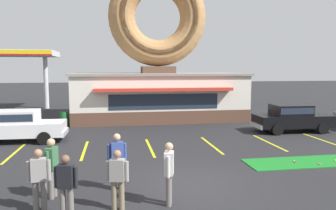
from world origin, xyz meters
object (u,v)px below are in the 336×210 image
object	(u,v)px
pedestrian_clipboard_woman	(118,177)
pedestrian_hooded_kid	(169,170)
pedestrian_beanie_man	(39,177)
trash_bin	(64,119)
pedestrian_leather_jacket_man	(117,158)
golf_ball	(294,161)
pedestrian_blue_sweater_man	(52,165)
pedestrian_crossing_woman	(66,184)
car_white	(18,125)
car_black	(292,117)

from	to	relation	value
pedestrian_clipboard_woman	pedestrian_hooded_kid	bearing A→B (deg)	3.69
pedestrian_clipboard_woman	pedestrian_beanie_man	distance (m)	2.02
pedestrian_beanie_man	trash_bin	xyz separation A→B (m)	(-1.18, 12.78, -0.41)
pedestrian_hooded_kid	pedestrian_leather_jacket_man	xyz separation A→B (m)	(-1.37, 1.38, 0.01)
golf_ball	pedestrian_clipboard_woman	bearing A→B (deg)	-154.67
pedestrian_blue_sweater_man	trash_bin	world-z (taller)	pedestrian_blue_sweater_man
pedestrian_beanie_man	golf_ball	bearing A→B (deg)	18.68
pedestrian_clipboard_woman	pedestrian_blue_sweater_man	bearing A→B (deg)	148.52
pedestrian_hooded_kid	pedestrian_crossing_woman	size ratio (longest dim) A/B	1.07
car_white	trash_bin	bearing A→B (deg)	67.87
car_white	car_black	bearing A→B (deg)	0.66
pedestrian_leather_jacket_man	trash_bin	distance (m)	12.02
car_white	pedestrian_blue_sweater_man	xyz separation A→B (m)	(3.00, -7.84, 0.10)
golf_ball	pedestrian_clipboard_woman	world-z (taller)	pedestrian_clipboard_woman
car_white	pedestrian_hooded_kid	distance (m)	10.84
pedestrian_hooded_kid	pedestrian_leather_jacket_man	world-z (taller)	pedestrian_leather_jacket_man
trash_bin	pedestrian_crossing_woman	bearing A→B (deg)	-81.78
golf_ball	pedestrian_leather_jacket_man	bearing A→B (deg)	-165.22
car_black	pedestrian_blue_sweater_man	bearing A→B (deg)	-146.46
car_white	pedestrian_leather_jacket_man	bearing A→B (deg)	-57.11
car_black	pedestrian_hooded_kid	distance (m)	12.67
car_black	car_white	world-z (taller)	same
pedestrian_blue_sweater_man	pedestrian_clipboard_woman	distance (m)	2.15
golf_ball	pedestrian_beanie_man	size ratio (longest dim) A/B	0.03
pedestrian_hooded_kid	car_white	bearing A→B (deg)	125.02
pedestrian_blue_sweater_man	pedestrian_leather_jacket_man	world-z (taller)	pedestrian_leather_jacket_man
golf_ball	pedestrian_crossing_woman	distance (m)	9.04
car_white	pedestrian_beanie_man	world-z (taller)	pedestrian_beanie_man
golf_ball	pedestrian_blue_sweater_man	distance (m)	9.14
pedestrian_blue_sweater_man	pedestrian_leather_jacket_man	xyz separation A→B (m)	(1.84, 0.34, 0.01)
pedestrian_clipboard_woman	pedestrian_crossing_woman	bearing A→B (deg)	-165.64
car_white	pedestrian_blue_sweater_man	world-z (taller)	pedestrian_blue_sweater_man
pedestrian_clipboard_woman	pedestrian_beanie_man	size ratio (longest dim) A/B	0.97
car_black	pedestrian_crossing_woman	bearing A→B (deg)	-140.57
car_white	pedestrian_leather_jacket_man	distance (m)	8.93
golf_ball	pedestrian_hooded_kid	xyz separation A→B (m)	(-5.61, -3.22, 0.91)
car_white	pedestrian_beanie_man	distance (m)	9.15
pedestrian_leather_jacket_man	pedestrian_crossing_woman	distance (m)	2.19
car_black	pedestrian_crossing_woman	xyz separation A→B (m)	(-11.50, -9.46, 0.02)
car_white	pedestrian_leather_jacket_man	xyz separation A→B (m)	(4.85, -7.50, 0.10)
pedestrian_blue_sweater_man	pedestrian_hooded_kid	distance (m)	3.38
car_white	pedestrian_beanie_man	size ratio (longest dim) A/B	2.79
pedestrian_crossing_woman	pedestrian_beanie_man	bearing A→B (deg)	142.07
pedestrian_blue_sweater_man	pedestrian_beanie_man	bearing A→B (deg)	-101.17
golf_ball	pedestrian_hooded_kid	size ratio (longest dim) A/B	0.02
golf_ball	pedestrian_crossing_woman	bearing A→B (deg)	-156.24
pedestrian_clipboard_woman	pedestrian_crossing_woman	size ratio (longest dim) A/B	0.99
car_black	trash_bin	xyz separation A→B (m)	(-13.43, 3.91, -0.37)
pedestrian_blue_sweater_man	pedestrian_hooded_kid	xyz separation A→B (m)	(3.21, -1.04, -0.00)
pedestrian_clipboard_woman	pedestrian_crossing_woman	world-z (taller)	pedestrian_crossing_woman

